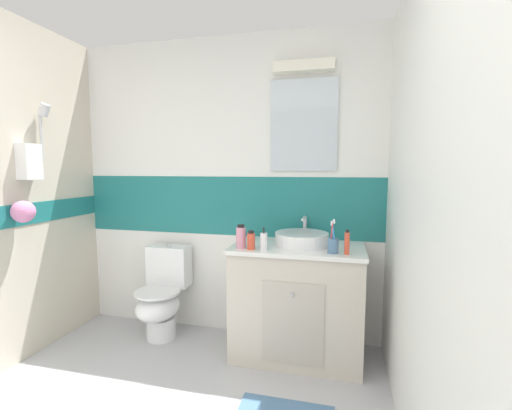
{
  "coord_description": "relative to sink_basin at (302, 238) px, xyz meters",
  "views": [
    {
      "loc": [
        0.96,
        -0.4,
        1.42
      ],
      "look_at": [
        0.37,
        1.97,
        1.16
      ],
      "focal_mm": 24.38,
      "sensor_mm": 36.0,
      "label": 1
    }
  ],
  "objects": [
    {
      "name": "vanity_cabinet",
      "position": [
        -0.02,
        -0.01,
        -0.48
      ],
      "size": [
        0.96,
        0.57,
        0.85
      ],
      "color": "beige",
      "rests_on": "ground_plane"
    },
    {
      "name": "wall_right_plain",
      "position": [
        0.67,
        -0.94,
        0.35
      ],
      "size": [
        0.1,
        3.48,
        2.5
      ],
      "primitive_type": "cube",
      "color": "white",
      "rests_on": "ground_plane"
    },
    {
      "name": "mouthwash_bottle",
      "position": [
        -0.41,
        -0.18,
        0.03
      ],
      "size": [
        0.07,
        0.07,
        0.17
      ],
      "color": "pink",
      "rests_on": "vanity_cabinet"
    },
    {
      "name": "toothbrush_cup",
      "position": [
        0.23,
        -0.19,
        0.01
      ],
      "size": [
        0.07,
        0.07,
        0.23
      ],
      "color": "#4C7299",
      "rests_on": "vanity_cabinet"
    },
    {
      "name": "sink_basin",
      "position": [
        0.0,
        0.0,
        0.0
      ],
      "size": [
        0.39,
        0.44,
        0.2
      ],
      "color": "white",
      "rests_on": "vanity_cabinet"
    },
    {
      "name": "lotion_bottle_short",
      "position": [
        -0.33,
        -0.21,
        0.01
      ],
      "size": [
        0.06,
        0.06,
        0.14
      ],
      "color": "#D84C33",
      "rests_on": "vanity_cabinet"
    },
    {
      "name": "wall_back_tiled",
      "position": [
        -0.67,
        0.31,
        0.36
      ],
      "size": [
        3.2,
        0.2,
        2.5
      ],
      "color": "white",
      "rests_on": "ground_plane"
    },
    {
      "name": "toilet",
      "position": [
        -1.17,
        0.02,
        -0.55
      ],
      "size": [
        0.37,
        0.5,
        0.76
      ],
      "color": "white",
      "rests_on": "ground_plane"
    },
    {
      "name": "soap_dispenser",
      "position": [
        -0.24,
        -0.21,
        0.01
      ],
      "size": [
        0.05,
        0.05,
        0.16
      ],
      "color": "white",
      "rests_on": "vanity_cabinet"
    },
    {
      "name": "toothpaste_tube_upright",
      "position": [
        0.32,
        -0.2,
        0.03
      ],
      "size": [
        0.03,
        0.03,
        0.17
      ],
      "color": "#D84C33",
      "rests_on": "vanity_cabinet"
    }
  ]
}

